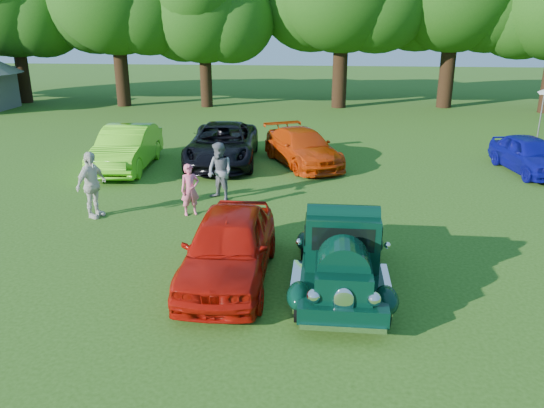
# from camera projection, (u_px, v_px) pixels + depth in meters

# --- Properties ---
(ground) EXTENTS (120.00, 120.00, 0.00)m
(ground) POSITION_uv_depth(u_px,v_px,m) (307.00, 272.00, 11.86)
(ground) COLOR #284D12
(ground) RESTS_ON ground
(hero_pickup) EXTENTS (2.05, 4.40, 1.72)m
(hero_pickup) POSITION_uv_depth(u_px,v_px,m) (341.00, 254.00, 11.02)
(hero_pickup) COLOR black
(hero_pickup) RESTS_ON ground
(red_convertible) EXTENTS (1.85, 4.46, 1.51)m
(red_convertible) POSITION_uv_depth(u_px,v_px,m) (229.00, 246.00, 11.35)
(red_convertible) COLOR #A70F07
(red_convertible) RESTS_ON ground
(back_car_lime) EXTENTS (2.09, 5.00, 1.61)m
(back_car_lime) POSITION_uv_depth(u_px,v_px,m) (127.00, 148.00, 20.01)
(back_car_lime) COLOR #60D71C
(back_car_lime) RESTS_ON ground
(back_car_black) EXTENTS (3.02, 5.76, 1.55)m
(back_car_black) POSITION_uv_depth(u_px,v_px,m) (223.00, 144.00, 20.79)
(back_car_black) COLOR black
(back_car_black) RESTS_ON ground
(back_car_orange) EXTENTS (3.78, 5.05, 1.36)m
(back_car_orange) POSITION_uv_depth(u_px,v_px,m) (302.00, 147.00, 20.66)
(back_car_orange) COLOR #C43306
(back_car_orange) RESTS_ON ground
(back_car_blue) EXTENTS (2.22, 4.20, 1.36)m
(back_car_blue) POSITION_uv_depth(u_px,v_px,m) (530.00, 155.00, 19.54)
(back_car_blue) COLOR #0B0B7E
(back_car_blue) RESTS_ON ground
(spectator_pink) EXTENTS (0.66, 0.59, 1.51)m
(spectator_pink) POSITION_uv_depth(u_px,v_px,m) (190.00, 190.00, 15.19)
(spectator_pink) COLOR #F16383
(spectator_pink) RESTS_ON ground
(spectator_grey) EXTENTS (1.12, 1.07, 1.82)m
(spectator_grey) POSITION_uv_depth(u_px,v_px,m) (220.00, 172.00, 16.43)
(spectator_grey) COLOR slate
(spectator_grey) RESTS_ON ground
(spectator_white) EXTENTS (0.79, 1.21, 1.91)m
(spectator_white) POSITION_uv_depth(u_px,v_px,m) (92.00, 185.00, 14.94)
(spectator_white) COLOR silver
(spectator_white) RESTS_ON ground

